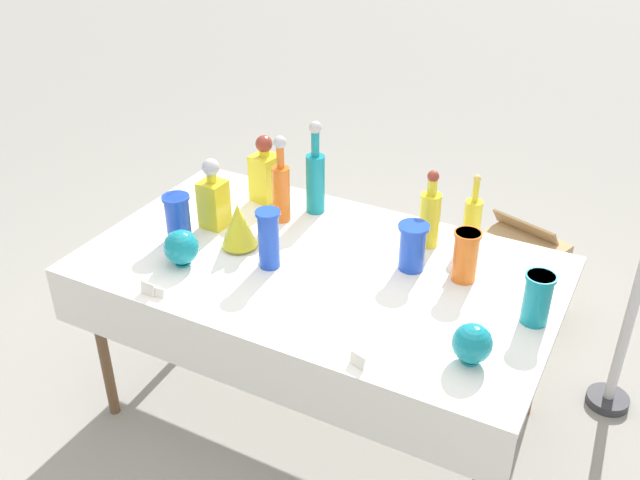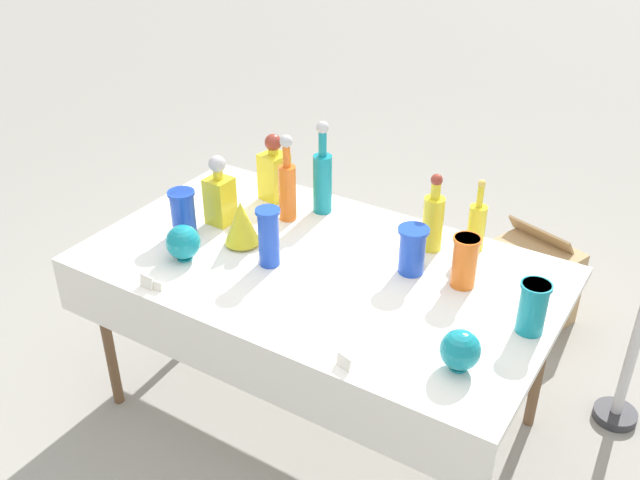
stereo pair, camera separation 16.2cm
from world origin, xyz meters
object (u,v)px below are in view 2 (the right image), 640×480
(slender_vase_3, at_px, (465,260))
(round_bowl_0, at_px, (460,350))
(square_decanter_0, at_px, (274,171))
(tall_bottle_0, at_px, (323,177))
(slender_vase_4, at_px, (412,249))
(tall_bottle_2, at_px, (287,186))
(round_bowl_1, at_px, (183,242))
(slender_vase_1, at_px, (183,212))
(slender_vase_2, at_px, (533,306))
(slender_vase_0, at_px, (269,236))
(tall_bottle_1, at_px, (477,225))
(fluted_vase_0, at_px, (241,223))
(cardboard_box_behind_left, at_px, (420,287))
(cardboard_box_behind_right, at_px, (526,285))
(tall_bottle_3, at_px, (433,219))
(square_decanter_1, at_px, (220,195))

(slender_vase_3, relative_size, round_bowl_0, 1.47)
(square_decanter_0, bearing_deg, tall_bottle_0, 1.69)
(slender_vase_4, xyz_separation_m, round_bowl_0, (0.36, -0.41, -0.03))
(tall_bottle_2, height_order, round_bowl_1, tall_bottle_2)
(slender_vase_1, height_order, slender_vase_2, slender_vase_1)
(slender_vase_0, distance_m, slender_vase_1, 0.42)
(tall_bottle_1, height_order, fluted_vase_0, tall_bottle_1)
(tall_bottle_0, xyz_separation_m, tall_bottle_2, (-0.09, -0.13, -0.01))
(slender_vase_0, height_order, cardboard_box_behind_left, slender_vase_0)
(cardboard_box_behind_left, relative_size, cardboard_box_behind_right, 1.03)
(round_bowl_1, bearing_deg, slender_vase_1, 130.69)
(slender_vase_0, height_order, slender_vase_4, slender_vase_0)
(tall_bottle_3, distance_m, round_bowl_0, 0.71)
(round_bowl_0, xyz_separation_m, cardboard_box_behind_left, (-0.62, 1.15, -0.66))
(fluted_vase_0, bearing_deg, cardboard_box_behind_right, 53.80)
(tall_bottle_1, relative_size, square_decanter_1, 0.99)
(tall_bottle_2, bearing_deg, tall_bottle_3, 8.89)
(tall_bottle_3, relative_size, slender_vase_3, 1.62)
(cardboard_box_behind_left, xyz_separation_m, cardboard_box_behind_right, (0.46, 0.25, 0.03))
(tall_bottle_0, relative_size, slender_vase_2, 2.22)
(tall_bottle_2, relative_size, fluted_vase_0, 1.99)
(tall_bottle_3, xyz_separation_m, slender_vase_4, (0.01, -0.19, -0.03))
(tall_bottle_3, bearing_deg, round_bowl_0, -58.87)
(fluted_vase_0, bearing_deg, tall_bottle_2, 82.85)
(square_decanter_0, relative_size, cardboard_box_behind_left, 0.59)
(cardboard_box_behind_left, bearing_deg, slender_vase_2, -49.12)
(slender_vase_1, distance_m, slender_vase_2, 1.38)
(tall_bottle_0, height_order, fluted_vase_0, tall_bottle_0)
(tall_bottle_1, bearing_deg, slender_vase_1, -153.78)
(round_bowl_0, xyz_separation_m, round_bowl_1, (-1.13, 0.04, 0.00))
(square_decanter_1, bearing_deg, round_bowl_1, -78.22)
(tall_bottle_3, height_order, round_bowl_0, tall_bottle_3)
(slender_vase_0, bearing_deg, slender_vase_1, 179.59)
(square_decanter_0, xyz_separation_m, slender_vase_1, (-0.12, -0.45, -0.03))
(square_decanter_0, bearing_deg, slender_vase_4, -16.22)
(fluted_vase_0, distance_m, cardboard_box_behind_left, 1.21)
(round_bowl_1, bearing_deg, slender_vase_2, 11.68)
(tall_bottle_1, distance_m, fluted_vase_0, 0.90)
(square_decanter_1, height_order, fluted_vase_0, square_decanter_1)
(round_bowl_1, xyz_separation_m, cardboard_box_behind_right, (0.97, 1.36, -0.63))
(tall_bottle_0, distance_m, slender_vase_1, 0.59)
(tall_bottle_0, bearing_deg, round_bowl_0, -35.95)
(slender_vase_3, bearing_deg, square_decanter_0, 168.02)
(square_decanter_0, xyz_separation_m, cardboard_box_behind_left, (0.51, 0.52, -0.72))
(round_bowl_0, xyz_separation_m, cardboard_box_behind_right, (-0.16, 1.40, -0.63))
(tall_bottle_1, distance_m, cardboard_box_behind_right, 0.97)
(tall_bottle_3, xyz_separation_m, cardboard_box_behind_left, (-0.25, 0.55, -0.72))
(round_bowl_0, bearing_deg, tall_bottle_0, 144.05)
(tall_bottle_1, xyz_separation_m, tall_bottle_2, (-0.75, -0.18, 0.05))
(tall_bottle_2, distance_m, round_bowl_1, 0.50)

